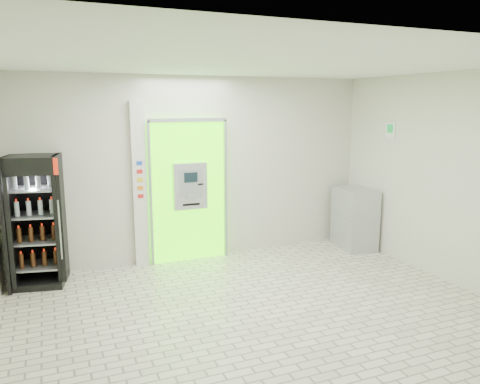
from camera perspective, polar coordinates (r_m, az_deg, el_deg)
ground at (r=5.92m, az=2.70°, el=-14.84°), size 6.00×6.00×0.00m
room_shell at (r=5.39m, az=2.87°, el=3.13°), size 6.00×6.00×6.00m
atm_assembly at (r=7.66m, az=-6.32°, el=0.26°), size 1.30×0.24×2.33m
pillar at (r=7.49m, az=-12.15°, el=0.85°), size 0.22×0.11×2.60m
beverage_cooler at (r=7.21m, az=-23.60°, el=-3.54°), size 0.81×0.77×1.85m
steel_cabinet at (r=8.63m, az=13.78°, el=-3.11°), size 0.63×0.86×1.08m
exit_sign at (r=8.17m, az=17.88°, el=7.18°), size 0.02×0.22×0.26m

